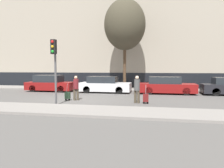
# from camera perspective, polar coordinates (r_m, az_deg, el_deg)

# --- Properties ---
(ground_plane) EXTENTS (80.00, 80.00, 0.00)m
(ground_plane) POSITION_cam_1_polar(r_m,az_deg,el_deg) (14.82, -9.01, -4.06)
(ground_plane) COLOR #565451
(sidewalk_near) EXTENTS (28.00, 2.50, 0.12)m
(sidewalk_near) POSITION_cam_1_polar(r_m,az_deg,el_deg) (11.40, -15.50, -6.36)
(sidewalk_near) COLOR gray
(sidewalk_near) RESTS_ON ground_plane
(sidewalk_far) EXTENTS (28.00, 3.00, 0.12)m
(sidewalk_far) POSITION_cam_1_polar(r_m,az_deg,el_deg) (21.47, -2.63, -1.28)
(sidewalk_far) COLOR gray
(sidewalk_far) RESTS_ON ground_plane
(building_facade) EXTENTS (28.00, 3.15, 10.91)m
(building_facade) POSITION_cam_1_polar(r_m,az_deg,el_deg) (25.25, -0.63, 11.79)
(building_facade) COLOR #A89E8C
(building_facade) RESTS_ON ground_plane
(parked_car_0) EXTENTS (4.27, 1.71, 1.47)m
(parked_car_0) POSITION_cam_1_polar(r_m,az_deg,el_deg) (20.56, -15.87, 0.05)
(parked_car_0) COLOR maroon
(parked_car_0) RESTS_ON ground_plane
(parked_car_1) EXTENTS (4.46, 1.91, 1.39)m
(parked_car_1) POSITION_cam_1_polar(r_m,az_deg,el_deg) (18.88, -2.00, -0.24)
(parked_car_1) COLOR silver
(parked_car_1) RESTS_ON ground_plane
(parked_car_2) EXTENTS (4.57, 1.76, 1.40)m
(parked_car_2) POSITION_cam_1_polar(r_m,az_deg,el_deg) (18.41, 13.99, -0.47)
(parked_car_2) COLOR maroon
(parked_car_2) RESTS_ON ground_plane
(pedestrian_left) EXTENTS (0.34, 0.34, 1.60)m
(pedestrian_left) POSITION_cam_1_polar(r_m,az_deg,el_deg) (14.48, -9.39, -0.66)
(pedestrian_left) COLOR #4C4233
(pedestrian_left) RESTS_ON ground_plane
(trolley_left) EXTENTS (0.34, 0.29, 1.10)m
(trolley_left) POSITION_cam_1_polar(r_m,az_deg,el_deg) (14.52, -11.54, -2.92)
(trolley_left) COLOR #335138
(trolley_left) RESTS_ON ground_plane
(pedestrian_right) EXTENTS (0.34, 0.34, 1.65)m
(pedestrian_right) POSITION_cam_1_polar(r_m,az_deg,el_deg) (13.20, 6.54, -0.97)
(pedestrian_right) COLOR #4C4233
(pedestrian_right) RESTS_ON ground_plane
(trolley_right) EXTENTS (0.34, 0.29, 1.13)m
(trolley_right) POSITION_cam_1_polar(r_m,az_deg,el_deg) (13.11, 8.81, -3.59)
(trolley_right) COLOR maroon
(trolley_right) RESTS_ON ground_plane
(traffic_light) EXTENTS (0.28, 0.47, 3.69)m
(traffic_light) POSITION_cam_1_polar(r_m,az_deg,el_deg) (12.68, -14.81, 6.40)
(traffic_light) COLOR #515154
(traffic_light) RESTS_ON ground_plane
(parked_bicycle) EXTENTS (1.77, 0.06, 0.96)m
(parked_bicycle) POSITION_cam_1_polar(r_m,az_deg,el_deg) (21.06, 7.95, -0.25)
(parked_bicycle) COLOR black
(parked_bicycle) RESTS_ON sidewalk_far
(bare_tree_near_crossing) EXTENTS (3.81, 3.81, 8.30)m
(bare_tree_near_crossing) POSITION_cam_1_polar(r_m,az_deg,el_deg) (20.81, 3.36, 15.18)
(bare_tree_near_crossing) COLOR #4C3826
(bare_tree_near_crossing) RESTS_ON sidewalk_far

